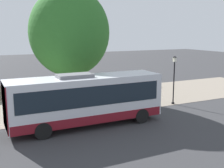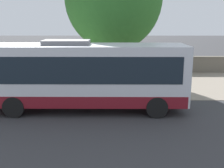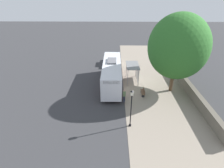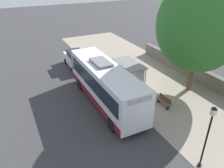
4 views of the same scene
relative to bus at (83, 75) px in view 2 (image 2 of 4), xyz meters
The scene contains 7 objects.
ground_plane 2.85m from the bus, 138.40° to the left, with size 120.00×120.00×0.00m, color #353538.
sidewalk_plaza 6.56m from the bus, 166.66° to the left, with size 9.00×44.00×0.02m.
stone_wall 10.36m from the bus, behind, with size 0.60×20.00×1.36m.
bus is the anchor object (origin of this frame).
bus_shelter 3.37m from the bus, 159.16° to the right, with size 1.80×3.46×2.61m.
pedestrian 4.71m from the bus, 109.57° to the left, with size 0.34×0.22×1.69m.
bench 5.09m from the bus, 146.26° to the left, with size 0.40×1.47×0.88m.
Camera 2 is at (15.23, 0.10, 4.54)m, focal length 45.00 mm.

